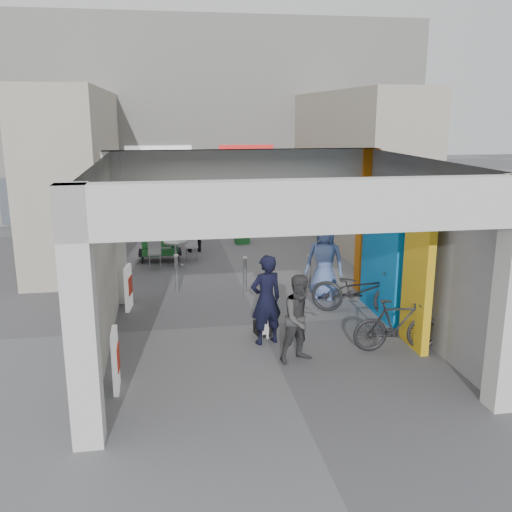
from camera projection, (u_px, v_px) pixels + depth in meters
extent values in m
plane|color=#5D5E63|center=(259.00, 324.00, 11.98)|extent=(90.00, 90.00, 0.00)
cube|color=beige|center=(81.00, 321.00, 7.26)|extent=(0.40, 0.40, 3.50)
cube|color=beige|center=(115.00, 229.00, 13.00)|extent=(0.40, 0.40, 3.50)
cube|color=beige|center=(511.00, 297.00, 8.20)|extent=(0.40, 0.40, 3.50)
cube|color=orange|center=(366.00, 221.00, 13.94)|extent=(0.40, 0.40, 3.50)
plane|color=beige|center=(103.00, 262.00, 10.13)|extent=(0.00, 6.40, 6.40)
plane|color=#9A9B9F|center=(420.00, 249.00, 11.07)|extent=(0.00, 6.40, 6.40)
cube|color=#0C74C5|center=(381.00, 252.00, 12.26)|extent=(0.15, 2.00, 2.80)
cube|color=gold|center=(418.00, 275.00, 10.54)|extent=(0.15, 1.00, 2.80)
plane|color=#B1B1AC|center=(269.00, 160.00, 10.17)|extent=(6.40, 6.40, 0.00)
cube|color=beige|center=(245.00, 165.00, 13.17)|extent=(6.40, 0.30, 0.70)
cube|color=beige|center=(313.00, 206.00, 7.34)|extent=(6.40, 0.30, 0.70)
cube|color=silver|center=(244.00, 166.00, 13.35)|extent=(4.20, 0.05, 0.55)
cube|color=silver|center=(205.00, 120.00, 24.40)|extent=(18.00, 4.00, 8.00)
cube|color=#515966|center=(210.00, 196.00, 23.17)|extent=(16.20, 0.06, 1.80)
cube|color=white|center=(158.00, 152.00, 22.42)|extent=(2.60, 0.06, 0.50)
cube|color=red|center=(246.00, 151.00, 22.97)|extent=(2.20, 0.06, 0.50)
cube|color=#A79E8A|center=(78.00, 172.00, 17.84)|extent=(2.00, 9.00, 5.00)
cube|color=#A79E8A|center=(353.00, 168.00, 19.25)|extent=(2.00, 9.00, 5.00)
cylinder|color=#979A9F|center=(177.00, 274.00, 14.05)|extent=(0.09, 0.09, 0.93)
cylinder|color=#979A9F|center=(245.00, 274.00, 14.09)|extent=(0.09, 0.09, 0.86)
cylinder|color=#979A9F|center=(309.00, 271.00, 14.38)|extent=(0.09, 0.09, 0.85)
cube|color=silver|center=(115.00, 360.00, 9.06)|extent=(0.09, 0.55, 1.00)
cube|color=red|center=(118.00, 357.00, 9.05)|extent=(0.05, 0.39, 0.40)
cube|color=silver|center=(128.00, 288.00, 12.81)|extent=(0.15, 0.56, 1.00)
cube|color=red|center=(130.00, 285.00, 12.80)|extent=(0.09, 0.39, 0.40)
cylinder|color=#99999E|center=(176.00, 254.00, 16.46)|extent=(0.06, 0.06, 0.71)
cylinder|color=#99999E|center=(176.00, 265.00, 16.54)|extent=(0.43, 0.43, 0.02)
cylinder|color=#99999E|center=(175.00, 242.00, 16.37)|extent=(0.69, 0.69, 0.05)
cube|color=#99999E|center=(155.00, 261.00, 16.21)|extent=(0.38, 0.38, 0.44)
cube|color=#99999E|center=(154.00, 244.00, 16.27)|extent=(0.38, 0.05, 0.44)
cube|color=#99999E|center=(192.00, 254.00, 17.04)|extent=(0.38, 0.38, 0.44)
cube|color=#99999E|center=(191.00, 238.00, 17.10)|extent=(0.38, 0.05, 0.44)
cube|color=#99999E|center=(165.00, 254.00, 17.01)|extent=(0.38, 0.38, 0.44)
cube|color=#99999E|center=(165.00, 238.00, 17.07)|extent=(0.38, 0.05, 0.44)
cube|color=black|center=(160.00, 255.00, 17.08)|extent=(1.26, 0.63, 0.31)
cube|color=#1B5E24|center=(160.00, 252.00, 16.89)|extent=(1.05, 0.37, 0.19)
cube|color=#1B5E24|center=(160.00, 244.00, 16.99)|extent=(1.05, 0.37, 0.19)
cube|color=#1B5E24|center=(159.00, 236.00, 17.09)|extent=(1.05, 0.37, 0.19)
cube|color=#1B5E24|center=(242.00, 240.00, 19.30)|extent=(0.49, 0.41, 0.28)
cube|color=#2A3B9A|center=(242.00, 231.00, 19.23)|extent=(0.49, 0.41, 0.28)
cube|color=black|center=(262.00, 328.00, 11.40)|extent=(0.27, 0.35, 0.27)
cube|color=black|center=(264.00, 321.00, 11.21)|extent=(0.21, 0.18, 0.40)
cube|color=silver|center=(265.00, 325.00, 11.13)|extent=(0.17, 0.03, 0.38)
cylinder|color=silver|center=(261.00, 331.00, 11.17)|extent=(0.05, 0.05, 0.31)
cylinder|color=silver|center=(267.00, 331.00, 11.19)|extent=(0.05, 0.05, 0.31)
sphere|color=black|center=(264.00, 310.00, 11.13)|extent=(0.21, 0.21, 0.21)
cube|color=silver|center=(265.00, 313.00, 11.03)|extent=(0.09, 0.13, 0.07)
cone|color=black|center=(261.00, 305.00, 11.14)|extent=(0.08, 0.08, 0.09)
cone|color=black|center=(266.00, 304.00, 11.16)|extent=(0.08, 0.08, 0.09)
imported|color=black|center=(266.00, 300.00, 10.81)|extent=(0.73, 0.59, 1.75)
imported|color=#39393B|center=(301.00, 319.00, 10.05)|extent=(0.92, 0.82, 1.59)
imported|color=#5A71AF|center=(324.00, 261.00, 13.48)|extent=(1.06, 0.91, 1.84)
imported|color=black|center=(195.00, 221.00, 18.00)|extent=(1.21, 0.58, 2.00)
imported|color=black|center=(359.00, 291.00, 12.46)|extent=(2.17, 1.58, 1.09)
imported|color=black|center=(397.00, 325.00, 10.56)|extent=(1.69, 0.56, 1.00)
imported|color=white|center=(261.00, 208.00, 22.40)|extent=(4.07, 1.87, 1.35)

